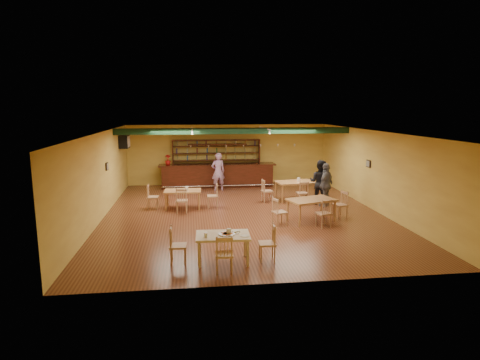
{
  "coord_description": "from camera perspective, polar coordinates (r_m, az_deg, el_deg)",
  "views": [
    {
      "loc": [
        -1.9,
        -14.24,
        3.87
      ],
      "look_at": [
        -0.05,
        0.6,
        1.15
      ],
      "focal_mm": 30.13,
      "sensor_mm": 36.0,
      "label": 1
    }
  ],
  "objects": [
    {
      "name": "dining_table_d",
      "position": [
        14.01,
        10.03,
        -4.23
      ],
      "size": [
        1.76,
        1.35,
        0.78
      ],
      "primitive_type": "cube",
      "rotation": [
        0.0,
        0.0,
        0.3
      ],
      "color": "#A6753B",
      "rests_on": "ground"
    },
    {
      "name": "near_table",
      "position": [
        10.3,
        -2.42,
        -9.62
      ],
      "size": [
        1.38,
        0.92,
        0.72
      ],
      "primitive_type": "cube",
      "rotation": [
        0.0,
        0.0,
        -0.04
      ],
      "color": "#CFB78B",
      "rests_on": "ground"
    },
    {
      "name": "bar_counter",
      "position": [
        19.71,
        -3.2,
        0.64
      ],
      "size": [
        5.65,
        0.85,
        1.13
      ],
      "primitive_type": "cube",
      "color": "black",
      "rests_on": "ground"
    },
    {
      "name": "picture_left",
      "position": [
        15.69,
        -18.33,
        1.84
      ],
      "size": [
        0.04,
        0.34,
        0.28
      ],
      "primitive_type": "cube",
      "color": "black",
      "rests_on": "wall_left"
    },
    {
      "name": "parmesan_shaker",
      "position": [
        10.0,
        -4.86,
        -7.75
      ],
      "size": [
        0.08,
        0.08,
        0.11
      ],
      "primitive_type": "cylinder",
      "rotation": [
        0.0,
        0.0,
        -0.04
      ],
      "color": "#EAE5C6",
      "rests_on": "near_table"
    },
    {
      "name": "track_rail_left",
      "position": [
        17.66,
        -6.83,
        7.22
      ],
      "size": [
        0.05,
        2.5,
        0.05
      ],
      "primitive_type": "cube",
      "color": "white",
      "rests_on": "ceiling"
    },
    {
      "name": "pizza_server",
      "position": [
        10.24,
        -1.11,
        -7.5
      ],
      "size": [
        0.33,
        0.21,
        0.0
      ],
      "primitive_type": "cube",
      "rotation": [
        0.0,
        0.0,
        -0.42
      ],
      "color": "silver",
      "rests_on": "pizza_tray"
    },
    {
      "name": "dining_table_b",
      "position": [
        17.08,
        7.8,
        -1.52
      ],
      "size": [
        1.71,
        1.17,
        0.79
      ],
      "primitive_type": "cube",
      "rotation": [
        0.0,
        0.0,
        0.14
      ],
      "color": "#A6753B",
      "rests_on": "ground"
    },
    {
      "name": "picture_right",
      "position": [
        16.4,
        17.74,
        2.22
      ],
      "size": [
        0.04,
        0.34,
        0.28
      ],
      "primitive_type": "cube",
      "color": "black",
      "rests_on": "wall_right"
    },
    {
      "name": "patron_right_a",
      "position": [
        16.46,
        11.25,
        -0.3
      ],
      "size": [
        1.1,
        1.07,
        1.79
      ],
      "primitive_type": "imported",
      "rotation": [
        0.0,
        0.0,
        2.49
      ],
      "color": "black",
      "rests_on": "ground"
    },
    {
      "name": "napkin_stack",
      "position": [
        10.39,
        -0.67,
        -7.25
      ],
      "size": [
        0.24,
        0.21,
        0.03
      ],
      "primitive_type": "cube",
      "rotation": [
        0.0,
        0.0,
        0.38
      ],
      "color": "white",
      "rests_on": "near_table"
    },
    {
      "name": "ac_unit",
      "position": [
        18.72,
        -16.06,
        5.25
      ],
      "size": [
        0.34,
        0.7,
        0.48
      ],
      "primitive_type": "cube",
      "color": "white",
      "rests_on": "wall_left"
    },
    {
      "name": "back_bar_hutch",
      "position": [
        20.24,
        -3.34,
        2.54
      ],
      "size": [
        4.37,
        0.4,
        2.28
      ],
      "primitive_type": "cube",
      "color": "black",
      "rests_on": "ground"
    },
    {
      "name": "floor",
      "position": [
        14.87,
        0.48,
        -4.77
      ],
      "size": [
        12.0,
        12.0,
        0.0
      ],
      "primitive_type": "plane",
      "color": "#532917",
      "rests_on": "ground"
    },
    {
      "name": "patron_right_b",
      "position": [
        16.13,
        12.08,
        -0.67
      ],
      "size": [
        1.0,
        1.02,
        1.72
      ],
      "primitive_type": "imported",
      "rotation": [
        0.0,
        0.0,
        3.95
      ],
      "color": "slate",
      "rests_on": "ground"
    },
    {
      "name": "ceiling_beam",
      "position": [
        17.17,
        -0.75,
        6.97
      ],
      "size": [
        10.0,
        0.3,
        0.25
      ],
      "primitive_type": "cube",
      "color": "black",
      "rests_on": "ceiling"
    },
    {
      "name": "pizza_tray",
      "position": [
        10.19,
        -1.9,
        -7.66
      ],
      "size": [
        0.52,
        0.52,
        0.01
      ],
      "primitive_type": "cylinder",
      "rotation": [
        0.0,
        0.0,
        0.38
      ],
      "color": "silver",
      "rests_on": "near_table"
    },
    {
      "name": "poinsettia",
      "position": [
        19.57,
        -10.19,
        2.83
      ],
      "size": [
        0.35,
        0.35,
        0.49
      ],
      "primitive_type": "imported",
      "rotation": [
        0.0,
        0.0,
        0.35
      ],
      "color": "#AA140F",
      "rests_on": "bar_counter"
    },
    {
      "name": "track_rail_right",
      "position": [
        17.97,
        3.51,
        7.32
      ],
      "size": [
        0.05,
        2.5,
        0.05
      ],
      "primitive_type": "cube",
      "color": "white",
      "rests_on": "ceiling"
    },
    {
      "name": "side_plate",
      "position": [
        10.05,
        0.68,
        -7.92
      ],
      "size": [
        0.23,
        0.23,
        0.01
      ],
      "primitive_type": "cylinder",
      "rotation": [
        0.0,
        0.0,
        -0.04
      ],
      "color": "white",
      "rests_on": "near_table"
    },
    {
      "name": "dining_table_a",
      "position": [
        15.75,
        -8.09,
        -2.7
      ],
      "size": [
        1.44,
        0.9,
        0.7
      ],
      "primitive_type": "cube",
      "rotation": [
        0.0,
        0.0,
        -0.04
      ],
      "color": "#A6753B",
      "rests_on": "ground"
    },
    {
      "name": "patron_bar",
      "position": [
        18.84,
        -3.12,
        1.19
      ],
      "size": [
        0.72,
        0.55,
        1.78
      ],
      "primitive_type": "imported",
      "rotation": [
        0.0,
        0.0,
        3.35
      ],
      "color": "#9A4EAA",
      "rests_on": "ground"
    }
  ]
}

